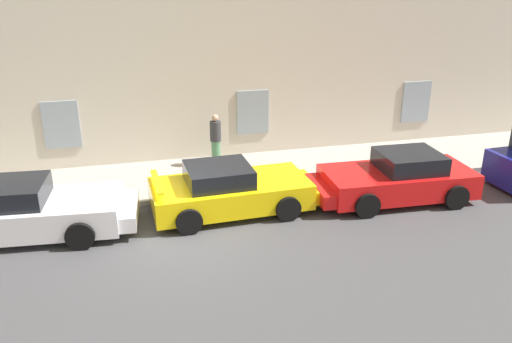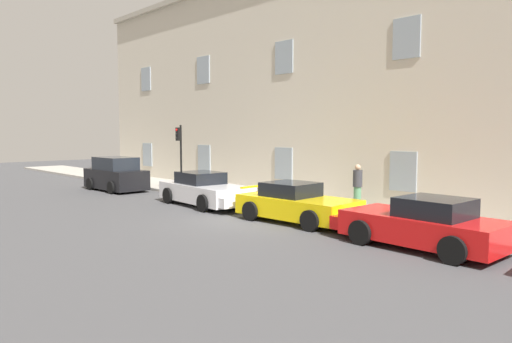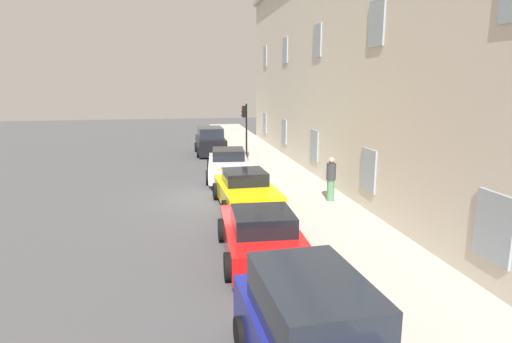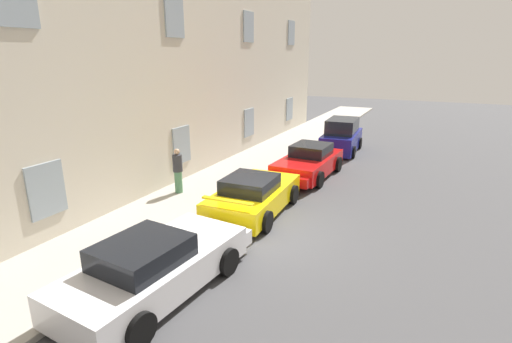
{
  "view_description": "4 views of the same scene",
  "coord_description": "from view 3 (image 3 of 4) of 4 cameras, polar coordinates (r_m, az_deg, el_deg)",
  "views": [
    {
      "loc": [
        -1.01,
        -11.57,
        6.14
      ],
      "look_at": [
        2.06,
        0.61,
        1.24
      ],
      "focal_mm": 36.56,
      "sensor_mm": 36.0,
      "label": 1
    },
    {
      "loc": [
        12.09,
        -11.01,
        3.07
      ],
      "look_at": [
        -0.23,
        0.63,
        1.65
      ],
      "focal_mm": 33.07,
      "sensor_mm": 36.0,
      "label": 2
    },
    {
      "loc": [
        16.84,
        -1.39,
        4.61
      ],
      "look_at": [
        0.46,
        1.57,
        1.14
      ],
      "focal_mm": 30.02,
      "sensor_mm": 36.0,
      "label": 3
    },
    {
      "loc": [
        -9.6,
        -4.38,
        5.13
      ],
      "look_at": [
        1.52,
        0.97,
        1.42
      ],
      "focal_mm": 27.22,
      "sensor_mm": 36.0,
      "label": 4
    }
  ],
  "objects": [
    {
      "name": "sportscar_red_lead",
      "position": [
        20.89,
        -3.67,
        0.7
      ],
      "size": [
        5.11,
        2.44,
        1.39
      ],
      "color": "white",
      "rests_on": "ground"
    },
    {
      "name": "pedestrian_admiring",
      "position": [
        16.62,
        9.95,
        -0.94
      ],
      "size": [
        0.48,
        0.48,
        1.7
      ],
      "color": "#4C7F59",
      "rests_on": "sidewalk"
    },
    {
      "name": "building_facade",
      "position": [
        18.92,
        17.28,
        13.91
      ],
      "size": [
        38.5,
        4.6,
        10.94
      ],
      "color": "beige",
      "rests_on": "ground"
    },
    {
      "name": "sidewalk",
      "position": [
        18.12,
        5.86,
        -2.81
      ],
      "size": [
        60.0,
        3.23,
        0.14
      ],
      "primitive_type": "cube",
      "color": "#A8A399",
      "rests_on": "ground"
    },
    {
      "name": "traffic_light",
      "position": [
        24.87,
        -1.47,
        6.64
      ],
      "size": [
        0.22,
        0.36,
        3.28
      ],
      "color": "black",
      "rests_on": "sidewalk"
    },
    {
      "name": "sportscar_white_middle",
      "position": [
        11.7,
        0.54,
        -8.25
      ],
      "size": [
        4.62,
        2.27,
        1.37
      ],
      "color": "red",
      "rests_on": "ground"
    },
    {
      "name": "hatchback_distant",
      "position": [
        6.95,
        7.41,
        -21.29
      ],
      "size": [
        3.95,
        2.04,
        1.83
      ],
      "color": "navy",
      "rests_on": "ground"
    },
    {
      "name": "sportscar_yellow_flank",
      "position": [
        15.96,
        -1.22,
        -2.82
      ],
      "size": [
        4.63,
        2.31,
        1.34
      ],
      "color": "yellow",
      "rests_on": "ground"
    },
    {
      "name": "ground_plane",
      "position": [
        17.52,
        -5.33,
        -3.55
      ],
      "size": [
        80.0,
        80.0,
        0.0
      ],
      "primitive_type": "plane",
      "color": "#444447"
    },
    {
      "name": "hatchback_parked",
      "position": [
        28.14,
        -6.09,
        3.94
      ],
      "size": [
        3.98,
        1.98,
        1.76
      ],
      "color": "black",
      "rests_on": "ground"
    }
  ]
}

